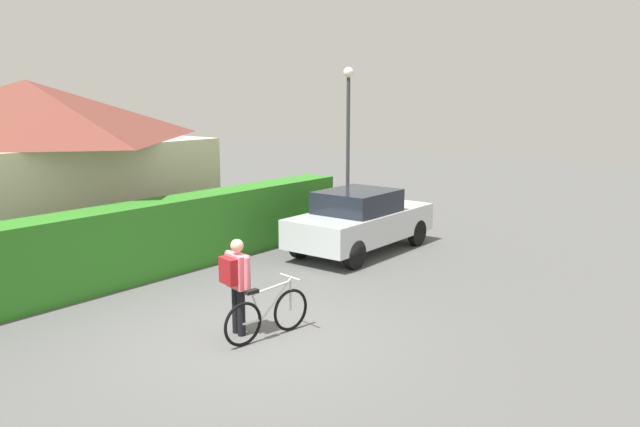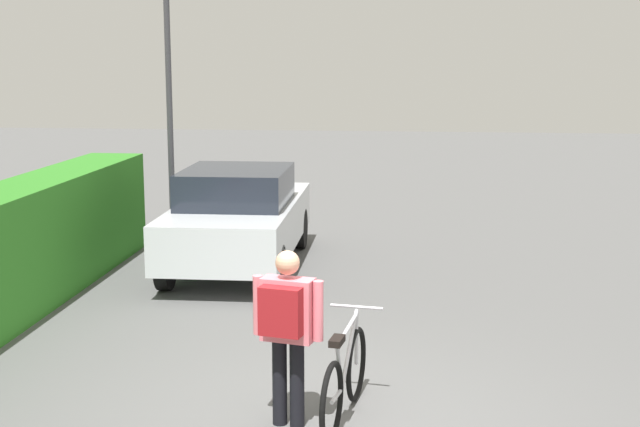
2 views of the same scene
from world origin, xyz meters
TOP-DOWN VIEW (x-y plane):
  - ground_plane at (0.00, 0.00)m, footprint 60.00×60.00m
  - parked_car_near at (5.70, 1.89)m, footprint 4.20×1.82m
  - bicycle at (0.18, -0.20)m, footprint 1.66×0.50m
  - person_rider at (-0.02, 0.29)m, footprint 0.42×0.63m
  - street_lamp at (7.11, 3.32)m, footprint 0.28×0.28m

SIDE VIEW (x-z plane):
  - ground_plane at x=0.00m, z-range 0.00..0.00m
  - bicycle at x=0.18m, z-range -0.08..0.85m
  - parked_car_near at x=5.70m, z-range 0.02..1.57m
  - person_rider at x=-0.02m, z-range 0.16..1.75m
  - street_lamp at x=7.11m, z-range 0.64..5.19m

